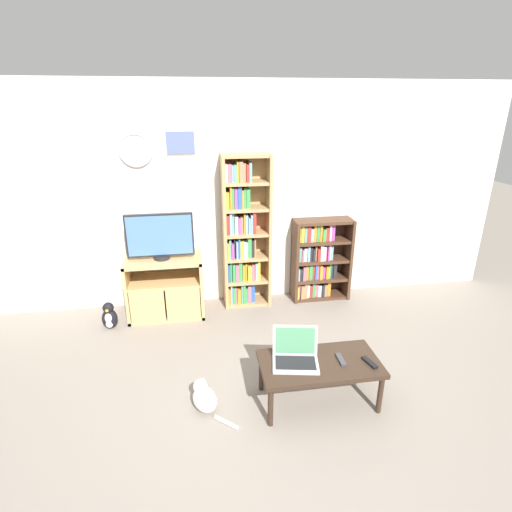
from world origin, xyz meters
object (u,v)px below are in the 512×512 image
Objects in this scene: remote_far_from_laptop at (341,360)px; cat at (204,397)px; television at (160,236)px; remote_near_laptop at (370,362)px; bookshelf_tall at (243,236)px; penguin_figurine at (109,317)px; bookshelf_short at (317,260)px; tv_stand at (166,286)px; laptop at (295,354)px; coffee_table at (320,366)px.

remote_far_from_laptop is 0.38× the size of cat.
television reaches higher than remote_near_laptop.
bookshelf_tall reaches higher than television.
cat is at bearing -55.19° from penguin_figurine.
remote_near_laptop is 2.81m from penguin_figurine.
bookshelf_short reaches higher than penguin_figurine.
bookshelf_tall is (0.95, 0.16, -0.09)m from television.
remote_near_laptop is 1.37m from cat.
cat is at bearing -77.31° from tv_stand.
bookshelf_short is at bearing 5.04° from television.
television reaches higher than bookshelf_short.
bookshelf_tall is 4.40× the size of laptop.
remote_far_from_laptop reaches higher than penguin_figurine.
laptop is at bearing 167.46° from coffee_table.
bookshelf_short is (1.88, 0.17, -0.46)m from television.
remote_near_laptop is at bearing -45.94° from television.
penguin_figurine is (-2.33, 1.56, -0.25)m from remote_near_laptop.
bookshelf_tall reaches higher than remote_near_laptop.
remote_far_from_laptop is (0.56, -1.87, -0.48)m from bookshelf_tall.
bookshelf_short is 6.23× the size of remote_near_laptop.
television is at bearing 118.89° from remote_near_laptop.
remote_near_laptop is (0.59, -0.13, -0.06)m from laptop.
penguin_figurine is at bearing 98.03° from cat.
bookshelf_tall is 4.31× the size of cat.
penguin_figurine is (-0.61, -0.22, -0.83)m from television.
laptop is at bearing -7.24° from remote_far_from_laptop.
coffee_table is at bearing -37.26° from penguin_figurine.
coffee_table reaches higher than penguin_figurine.
remote_near_laptop is (1.71, -1.79, 0.04)m from tv_stand.
television is 2.35m from remote_far_from_laptop.
remote_near_laptop is at bearing -12.15° from coffee_table.
penguin_figurine is (-0.62, -0.23, -0.21)m from tv_stand.
bookshelf_short is 2.54m from penguin_figurine.
tv_stand is at bearing -47.68° from remote_far_from_laptop.
bookshelf_short is 2.43× the size of cat.
laptop reaches higher than coffee_table.
cat is at bearing -129.58° from bookshelf_short.
remote_near_laptop reaches higher than cat.
television is 0.97m from bookshelf_tall.
coffee_table is (0.38, -1.85, -0.54)m from bookshelf_tall.
remote_far_from_laptop is at bearing -29.98° from cat.
tv_stand is 0.83× the size of bookshelf_short.
bookshelf_tall is at bearing 96.59° from remote_near_laptop.
television is (-0.01, -0.01, 0.62)m from tv_stand.
laptop is at bearing -39.41° from penguin_figurine.
cat is at bearing -1.91° from remote_far_from_laptop.
cat is at bearing 159.08° from remote_near_laptop.
bookshelf_short is at bearing -100.03° from remote_far_from_laptop.
remote_near_laptop is at bearing 162.82° from remote_far_from_laptop.
bookshelf_short reaches higher than tv_stand.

